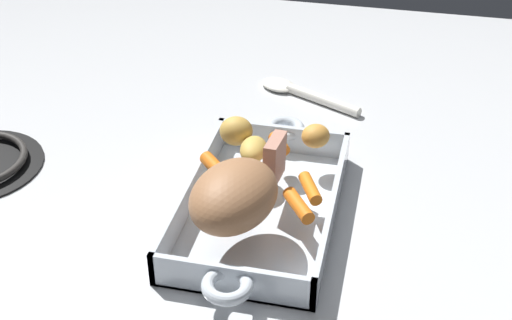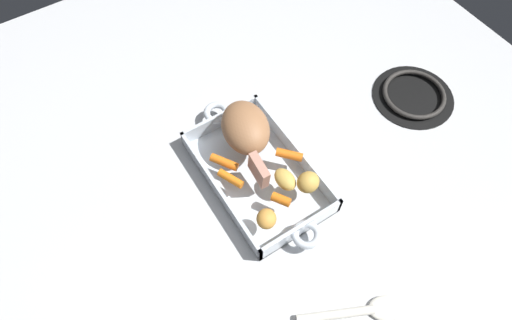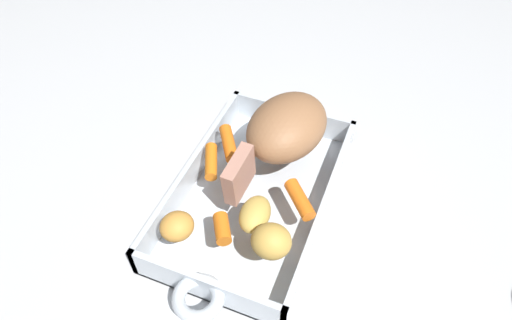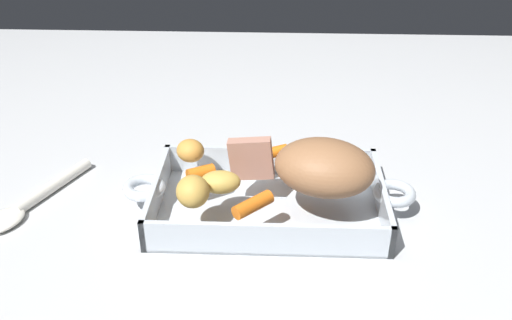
# 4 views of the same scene
# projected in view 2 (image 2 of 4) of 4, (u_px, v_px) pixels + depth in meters

# --- Properties ---
(ground_plane) EXTENTS (1.64, 1.64, 0.00)m
(ground_plane) POSITION_uv_depth(u_px,v_px,m) (258.00, 176.00, 0.98)
(ground_plane) COLOR silver
(roasting_dish) EXTENTS (0.43, 0.21, 0.05)m
(roasting_dish) POSITION_uv_depth(u_px,v_px,m) (258.00, 173.00, 0.97)
(roasting_dish) COLOR silver
(roasting_dish) RESTS_ON ground_plane
(pork_roast) EXTENTS (0.16, 0.14, 0.08)m
(pork_roast) POSITION_uv_depth(u_px,v_px,m) (245.00, 127.00, 0.94)
(pork_roast) COLOR #9C6A45
(pork_roast) RESTS_ON roasting_dish
(roast_slice_outer) EXTENTS (0.07, 0.02, 0.07)m
(roast_slice_outer) POSITION_uv_depth(u_px,v_px,m) (259.00, 170.00, 0.90)
(roast_slice_outer) COLOR tan
(roast_slice_outer) RESTS_ON roasting_dish
(baby_carrot_southeast) EXTENTS (0.06, 0.05, 0.02)m
(baby_carrot_southeast) POSITION_uv_depth(u_px,v_px,m) (224.00, 162.00, 0.93)
(baby_carrot_southeast) COLOR orange
(baby_carrot_southeast) RESTS_ON roasting_dish
(baby_carrot_long) EXTENTS (0.05, 0.04, 0.02)m
(baby_carrot_long) POSITION_uv_depth(u_px,v_px,m) (281.00, 199.00, 0.88)
(baby_carrot_long) COLOR orange
(baby_carrot_long) RESTS_ON roasting_dish
(baby_carrot_center_left) EXTENTS (0.06, 0.05, 0.02)m
(baby_carrot_center_left) POSITION_uv_depth(u_px,v_px,m) (289.00, 155.00, 0.94)
(baby_carrot_center_left) COLOR orange
(baby_carrot_center_left) RESTS_ON roasting_dish
(baby_carrot_center_right) EXTENTS (0.06, 0.04, 0.02)m
(baby_carrot_center_right) POSITION_uv_depth(u_px,v_px,m) (231.00, 179.00, 0.91)
(baby_carrot_center_right) COLOR orange
(baby_carrot_center_right) RESTS_ON roasting_dish
(potato_golden_large) EXTENTS (0.05, 0.06, 0.04)m
(potato_golden_large) POSITION_uv_depth(u_px,v_px,m) (308.00, 182.00, 0.89)
(potato_golden_large) COLOR gold
(potato_golden_large) RESTS_ON roasting_dish
(potato_golden_small) EXTENTS (0.06, 0.06, 0.03)m
(potato_golden_small) POSITION_uv_depth(u_px,v_px,m) (266.00, 219.00, 0.85)
(potato_golden_small) COLOR gold
(potato_golden_small) RESTS_ON roasting_dish
(potato_whole) EXTENTS (0.06, 0.04, 0.03)m
(potato_whole) POSITION_uv_depth(u_px,v_px,m) (285.00, 179.00, 0.90)
(potato_whole) COLOR gold
(potato_whole) RESTS_ON roasting_dish
(stove_burner_rear) EXTENTS (0.21, 0.21, 0.02)m
(stove_burner_rear) POSITION_uv_depth(u_px,v_px,m) (414.00, 95.00, 1.09)
(stove_burner_rear) COLOR black
(stove_burner_rear) RESTS_ON ground_plane
(serving_spoon) EXTENTS (0.12, 0.20, 0.02)m
(serving_spoon) POSITION_uv_depth(u_px,v_px,m) (360.00, 311.00, 0.82)
(serving_spoon) COLOR white
(serving_spoon) RESTS_ON ground_plane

